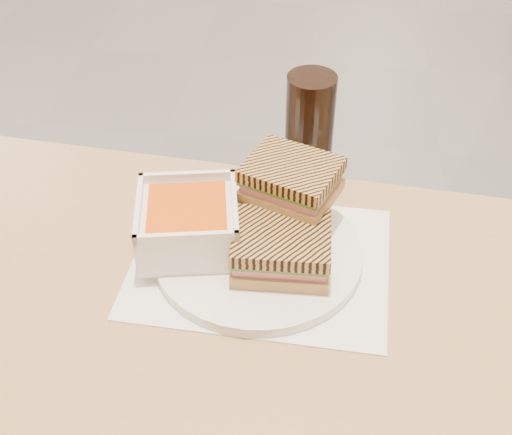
# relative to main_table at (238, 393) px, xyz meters

# --- Properties ---
(main_table) EXTENTS (1.25, 0.79, 0.75)m
(main_table) POSITION_rel_main_table_xyz_m (0.00, 0.00, 0.00)
(main_table) COLOR #A27B56
(main_table) RESTS_ON ground
(tray_liner) EXTENTS (0.36, 0.28, 0.00)m
(tray_liner) POSITION_rel_main_table_xyz_m (0.01, 0.14, 0.11)
(tray_liner) COLOR white
(tray_liner) RESTS_ON main_table
(plate) EXTENTS (0.29, 0.29, 0.02)m
(plate) POSITION_rel_main_table_xyz_m (0.01, 0.14, 0.12)
(plate) COLOR white
(plate) RESTS_ON tray_liner
(soup_bowl) EXTENTS (0.16, 0.16, 0.07)m
(soup_bowl) POSITION_rel_main_table_xyz_m (-0.09, 0.15, 0.16)
(soup_bowl) COLOR white
(soup_bowl) RESTS_ON plate
(panini_lower) EXTENTS (0.13, 0.11, 0.06)m
(panini_lower) POSITION_rel_main_table_xyz_m (0.04, 0.12, 0.16)
(panini_lower) COLOR tan
(panini_lower) RESTS_ON plate
(panini_upper) EXTENTS (0.15, 0.14, 0.05)m
(panini_upper) POSITION_rel_main_table_xyz_m (0.05, 0.20, 0.21)
(panini_upper) COLOR tan
(panini_upper) RESTS_ON panini_lower
(cola_glass) EXTENTS (0.08, 0.08, 0.16)m
(cola_glass) POSITION_rel_main_table_xyz_m (0.06, 0.37, 0.20)
(cola_glass) COLOR black
(cola_glass) RESTS_ON main_table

